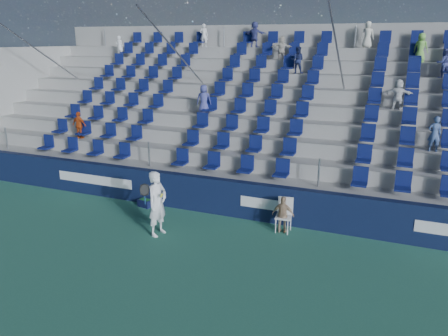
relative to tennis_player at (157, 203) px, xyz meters
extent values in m
plane|color=#32755D|center=(1.15, -0.98, -0.97)|extent=(70.00, 70.00, 0.00)
cube|color=#101A3C|center=(1.15, 2.17, -0.37)|extent=(24.00, 0.30, 1.20)
cube|color=white|center=(-3.85, 2.01, -0.35)|extent=(3.20, 0.02, 0.34)
cube|color=white|center=(2.65, 2.01, -0.35)|extent=(1.60, 0.02, 0.34)
cube|color=#9A9A95|center=(1.15, 2.75, -0.37)|extent=(24.00, 0.85, 1.20)
cube|color=#9A9A95|center=(1.15, 3.60, -0.12)|extent=(24.00, 0.85, 1.70)
cube|color=#9A9A95|center=(1.15, 4.45, 0.13)|extent=(24.00, 0.85, 2.20)
cube|color=#9A9A95|center=(1.15, 5.30, 0.38)|extent=(24.00, 0.85, 2.70)
cube|color=#9A9A95|center=(1.15, 6.15, 0.63)|extent=(24.00, 0.85, 3.20)
cube|color=#9A9A95|center=(1.15, 7.00, 0.88)|extent=(24.00, 0.85, 3.70)
cube|color=#9A9A95|center=(1.15, 7.85, 1.13)|extent=(24.00, 0.85, 4.20)
cube|color=#9A9A95|center=(1.15, 8.70, 1.38)|extent=(24.00, 0.85, 4.70)
cube|color=#9A9A95|center=(1.15, 9.55, 1.63)|extent=(24.00, 0.85, 5.20)
cube|color=#9A9A95|center=(1.15, 10.22, 2.13)|extent=(24.00, 0.50, 6.20)
cube|color=#9A9A95|center=(-10.70, 6.15, 1.63)|extent=(0.30, 7.65, 5.20)
cube|color=#0E1854|center=(1.15, 2.75, 0.58)|extent=(16.05, 0.50, 0.70)
cube|color=#0E1854|center=(1.15, 3.60, 1.08)|extent=(16.05, 0.50, 0.70)
cube|color=#0E1854|center=(1.15, 4.45, 1.58)|extent=(16.05, 0.50, 0.70)
cube|color=#0E1854|center=(1.15, 5.30, 2.08)|extent=(16.05, 0.50, 0.70)
cube|color=#0E1854|center=(1.15, 6.15, 2.58)|extent=(16.05, 0.50, 0.70)
cube|color=#0E1854|center=(1.15, 7.00, 3.08)|extent=(16.05, 0.50, 0.70)
cube|color=#0E1854|center=(1.15, 7.85, 3.58)|extent=(16.05, 0.50, 0.70)
cube|color=#0E1854|center=(1.15, 8.70, 4.08)|extent=(16.05, 0.50, 0.70)
cube|color=#0E1854|center=(1.15, 9.55, 4.58)|extent=(16.05, 0.50, 0.70)
cylinder|color=gray|center=(-1.85, 6.15, 3.38)|extent=(0.06, 7.68, 4.55)
cylinder|color=gray|center=(4.15, 6.15, 3.38)|extent=(0.06, 7.68, 4.55)
cylinder|color=gray|center=(-8.65, 6.15, 3.38)|extent=(0.06, 7.68, 4.55)
imported|color=#434893|center=(-0.89, 5.25, 2.31)|extent=(0.66, 0.54, 1.17)
imported|color=white|center=(-7.04, 8.65, 4.24)|extent=(0.39, 0.27, 1.02)
imported|color=#444D96|center=(7.52, 7.80, 3.75)|extent=(0.60, 0.53, 1.04)
imported|color=#7CC74F|center=(6.72, 8.65, 4.27)|extent=(0.62, 0.50, 1.09)
imported|color=#19224B|center=(2.15, 7.80, 3.76)|extent=(0.56, 0.45, 1.07)
imported|color=#444C97|center=(-0.26, 9.50, 4.79)|extent=(1.08, 0.48, 1.12)
imported|color=silver|center=(4.66, 9.50, 4.76)|extent=(0.56, 0.39, 1.07)
imported|color=silver|center=(-2.82, 9.50, 4.76)|extent=(0.44, 0.36, 1.06)
imported|color=#C74A17|center=(-5.62, 3.55, 1.27)|extent=(0.64, 0.27, 1.08)
imported|color=beige|center=(1.24, 8.65, 4.22)|extent=(0.96, 0.53, 0.99)
imported|color=white|center=(6.12, 6.10, 2.75)|extent=(0.97, 0.31, 1.04)
imported|color=#415B90|center=(7.30, 4.40, 1.78)|extent=(0.45, 0.35, 1.11)
imported|color=white|center=(0.00, 0.00, 0.00)|extent=(0.57, 0.77, 1.94)
cylinder|color=navy|center=(-0.25, -0.25, 0.17)|extent=(0.03, 0.03, 0.28)
torus|color=black|center=(-0.25, -0.25, 0.47)|extent=(0.30, 0.17, 0.28)
plane|color=#262626|center=(-0.25, -0.25, 0.47)|extent=(0.30, 0.16, 0.29)
sphere|color=gold|center=(0.25, -0.20, 0.32)|extent=(0.07, 0.07, 0.07)
sphere|color=gold|center=(0.25, -0.14, 0.35)|extent=(0.07, 0.07, 0.07)
cube|color=white|center=(3.37, 1.57, -0.50)|extent=(0.51, 0.51, 0.04)
cube|color=white|center=(3.37, 1.79, -0.22)|extent=(0.45, 0.10, 0.56)
cylinder|color=white|center=(3.18, 1.39, -0.75)|extent=(0.03, 0.03, 0.45)
cylinder|color=white|center=(3.55, 1.39, -0.75)|extent=(0.03, 0.03, 0.45)
cylinder|color=white|center=(3.18, 1.75, -0.75)|extent=(0.03, 0.03, 0.45)
cylinder|color=white|center=(3.55, 1.75, -0.75)|extent=(0.03, 0.03, 0.45)
imported|color=tan|center=(3.37, 1.52, -0.41)|extent=(0.67, 0.30, 1.13)
cube|color=#0F153A|center=(-1.56, 1.77, -0.84)|extent=(0.52, 0.40, 0.26)
cube|color=#1E662D|center=(-1.56, 1.77, -0.78)|extent=(0.42, 0.30, 0.15)
camera|label=1|loc=(6.27, -10.24, 4.58)|focal=35.00mm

